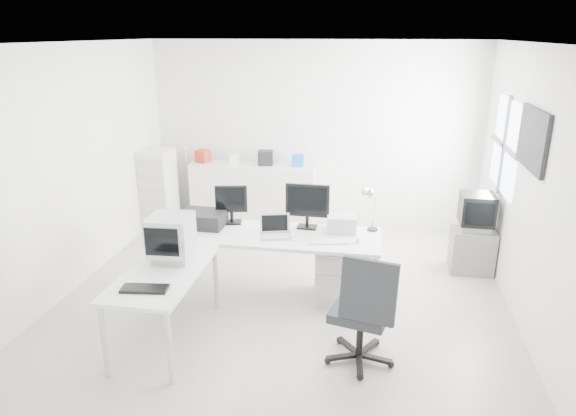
% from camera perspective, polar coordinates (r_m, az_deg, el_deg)
% --- Properties ---
extents(floor, '(5.00, 5.00, 0.01)m').
position_cam_1_polar(floor, '(6.06, -0.33, -9.58)').
color(floor, silver).
rests_on(floor, ground).
extents(ceiling, '(5.00, 5.00, 0.01)m').
position_cam_1_polar(ceiling, '(5.33, -0.39, 17.91)').
color(ceiling, white).
rests_on(ceiling, back_wall).
extents(back_wall, '(5.00, 0.02, 2.80)m').
position_cam_1_polar(back_wall, '(7.94, 2.87, 8.08)').
color(back_wall, silver).
rests_on(back_wall, floor).
extents(left_wall, '(0.02, 5.00, 2.80)m').
position_cam_1_polar(left_wall, '(6.45, -22.84, 4.03)').
color(left_wall, silver).
rests_on(left_wall, floor).
extents(right_wall, '(0.02, 5.00, 2.80)m').
position_cam_1_polar(right_wall, '(5.67, 25.38, 1.77)').
color(right_wall, silver).
rests_on(right_wall, floor).
extents(window, '(0.02, 1.20, 1.10)m').
position_cam_1_polar(window, '(6.75, 22.95, 6.38)').
color(window, white).
rests_on(window, right_wall).
extents(wall_picture, '(0.04, 0.90, 0.60)m').
position_cam_1_polar(wall_picture, '(5.64, 25.55, 6.93)').
color(wall_picture, black).
rests_on(wall_picture, right_wall).
extents(main_desk, '(2.40, 0.80, 0.75)m').
position_cam_1_polar(main_desk, '(5.93, -1.62, -6.23)').
color(main_desk, silver).
rests_on(main_desk, floor).
extents(side_desk, '(0.70, 1.40, 0.75)m').
position_cam_1_polar(side_desk, '(5.23, -13.40, -10.45)').
color(side_desk, silver).
rests_on(side_desk, floor).
extents(drawer_pedestal, '(0.40, 0.50, 0.60)m').
position_cam_1_polar(drawer_pedestal, '(5.92, 5.20, -7.16)').
color(drawer_pedestal, silver).
rests_on(drawer_pedestal, floor).
extents(inkjet_printer, '(0.50, 0.40, 0.18)m').
position_cam_1_polar(inkjet_printer, '(6.05, -9.38, -1.19)').
color(inkjet_printer, black).
rests_on(inkjet_printer, main_desk).
extents(lcd_monitor_small, '(0.41, 0.29, 0.47)m').
position_cam_1_polar(lcd_monitor_small, '(6.05, -6.31, 0.42)').
color(lcd_monitor_small, black).
rests_on(lcd_monitor_small, main_desk).
extents(lcd_monitor_large, '(0.51, 0.21, 0.52)m').
position_cam_1_polar(lcd_monitor_large, '(5.86, 2.16, 0.19)').
color(lcd_monitor_large, black).
rests_on(lcd_monitor_large, main_desk).
extents(laptop, '(0.41, 0.41, 0.22)m').
position_cam_1_polar(laptop, '(5.64, -1.37, -2.24)').
color(laptop, '#B7B7BA').
rests_on(laptop, main_desk).
extents(white_keyboard, '(0.45, 0.22, 0.02)m').
position_cam_1_polar(white_keyboard, '(5.55, 4.64, -3.76)').
color(white_keyboard, silver).
rests_on(white_keyboard, main_desk).
extents(white_mouse, '(0.06, 0.06, 0.06)m').
position_cam_1_polar(white_mouse, '(5.57, 7.77, -3.56)').
color(white_mouse, silver).
rests_on(white_mouse, main_desk).
extents(laser_printer, '(0.35, 0.31, 0.19)m').
position_cam_1_polar(laser_printer, '(5.86, 5.98, -1.68)').
color(laser_printer, '#ACACAC').
rests_on(laser_printer, main_desk).
extents(desk_lamp, '(0.17, 0.17, 0.46)m').
position_cam_1_polar(desk_lamp, '(5.88, 9.49, -0.35)').
color(desk_lamp, silver).
rests_on(desk_lamp, main_desk).
extents(crt_monitor, '(0.45, 0.45, 0.49)m').
position_cam_1_polar(crt_monitor, '(5.17, -12.86, -3.11)').
color(crt_monitor, '#B7B7BA').
rests_on(crt_monitor, side_desk).
extents(black_keyboard, '(0.42, 0.21, 0.03)m').
position_cam_1_polar(black_keyboard, '(4.73, -15.63, -8.62)').
color(black_keyboard, black).
rests_on(black_keyboard, side_desk).
extents(office_chair, '(0.78, 0.78, 1.13)m').
position_cam_1_polar(office_chair, '(4.74, 8.16, -10.76)').
color(office_chair, '#2A2D30').
rests_on(office_chair, floor).
extents(tv_cabinet, '(0.52, 0.42, 0.57)m').
position_cam_1_polar(tv_cabinet, '(6.92, 19.74, -4.41)').
color(tv_cabinet, slate).
rests_on(tv_cabinet, floor).
extents(crt_tv, '(0.50, 0.48, 0.45)m').
position_cam_1_polar(crt_tv, '(6.75, 20.21, -0.45)').
color(crt_tv, black).
rests_on(crt_tv, tv_cabinet).
extents(sideboard, '(1.94, 0.48, 0.97)m').
position_cam_1_polar(sideboard, '(8.08, -3.84, 1.54)').
color(sideboard, silver).
rests_on(sideboard, floor).
extents(clutter_box_a, '(0.24, 0.23, 0.19)m').
position_cam_1_polar(clutter_box_a, '(8.15, -9.43, 5.71)').
color(clutter_box_a, '#AE2D18').
rests_on(clutter_box_a, sideboard).
extents(clutter_box_b, '(0.18, 0.17, 0.15)m').
position_cam_1_polar(clutter_box_b, '(8.00, -6.02, 5.47)').
color(clutter_box_b, silver).
rests_on(clutter_box_b, sideboard).
extents(clutter_box_c, '(0.24, 0.23, 0.22)m').
position_cam_1_polar(clutter_box_c, '(7.87, -2.51, 5.60)').
color(clutter_box_c, black).
rests_on(clutter_box_c, sideboard).
extents(clutter_box_d, '(0.18, 0.16, 0.17)m').
position_cam_1_polar(clutter_box_d, '(7.79, 1.10, 5.29)').
color(clutter_box_d, blue).
rests_on(clutter_box_d, sideboard).
extents(clutter_bottle, '(0.07, 0.07, 0.22)m').
position_cam_1_polar(clutter_bottle, '(8.28, -11.32, 5.91)').
color(clutter_bottle, silver).
rests_on(clutter_bottle, sideboard).
extents(filing_cabinet, '(0.43, 0.52, 1.24)m').
position_cam_1_polar(filing_cabinet, '(8.08, -14.14, 1.99)').
color(filing_cabinet, silver).
rests_on(filing_cabinet, floor).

